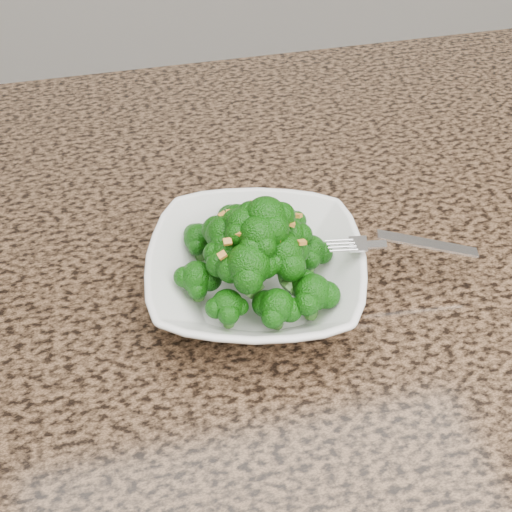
{
  "coord_description": "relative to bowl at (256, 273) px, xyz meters",
  "views": [
    {
      "loc": [
        -0.25,
        -0.11,
        1.38
      ],
      "look_at": [
        -0.14,
        0.32,
        0.95
      ],
      "focal_mm": 45.0,
      "sensor_mm": 36.0,
      "label": 1
    }
  ],
  "objects": [
    {
      "name": "broccoli_pile",
      "position": [
        0.0,
        0.0,
        0.06
      ],
      "size": [
        0.19,
        0.19,
        0.07
      ],
      "primitive_type": null,
      "color": "#115509",
      "rests_on": "bowl"
    },
    {
      "name": "garlic_topping",
      "position": [
        0.0,
        0.0,
        0.1
      ],
      "size": [
        0.11,
        0.11,
        0.01
      ],
      "primitive_type": null,
      "color": "gold",
      "rests_on": "broccoli_pile"
    },
    {
      "name": "cabinet",
      "position": [
        0.14,
        -0.02,
        -0.49
      ],
      "size": [
        1.55,
        0.95,
        0.87
      ],
      "primitive_type": "cube",
      "color": "#342215",
      "rests_on": "ground"
    },
    {
      "name": "fork",
      "position": [
        0.12,
        -0.02,
        0.03
      ],
      "size": [
        0.17,
        0.07,
        0.01
      ],
      "primitive_type": null,
      "rotation": [
        0.0,
        0.0,
        -0.27
      ],
      "color": "silver",
      "rests_on": "bowl"
    },
    {
      "name": "granite_counter",
      "position": [
        0.14,
        -0.02,
        -0.04
      ],
      "size": [
        1.64,
        1.04,
        0.03
      ],
      "primitive_type": "cube",
      "color": "brown",
      "rests_on": "cabinet"
    },
    {
      "name": "bowl",
      "position": [
        0.0,
        0.0,
        0.0
      ],
      "size": [
        0.26,
        0.26,
        0.05
      ],
      "primitive_type": "imported",
      "rotation": [
        0.0,
        0.0,
        -0.24
      ],
      "color": "white",
      "rests_on": "granite_counter"
    }
  ]
}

